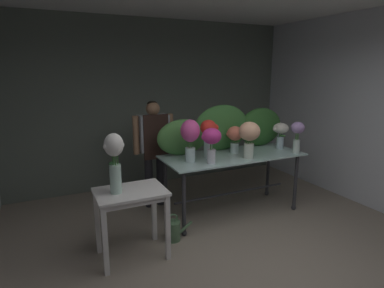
{
  "coord_description": "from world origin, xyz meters",
  "views": [
    {
      "loc": [
        -1.81,
        -2.01,
        2.03
      ],
      "look_at": [
        -0.22,
        1.37,
        1.15
      ],
      "focal_mm": 29.96,
      "sensor_mm": 36.0,
      "label": 1
    }
  ],
  "objects_px": {
    "vase_coral_lilies": "(235,136)",
    "vase_ivory_peonies": "(280,132)",
    "vase_scarlet_anemones": "(209,135)",
    "vase_fuchsia_dahlias": "(190,136)",
    "vase_peach_freesia": "(250,135)",
    "vase_magenta_stock": "(211,140)",
    "vase_lilac_hydrangea": "(297,134)",
    "watering_can": "(173,230)",
    "vase_white_roses_tall": "(114,159)",
    "florist": "(154,142)",
    "display_table_glass": "(233,164)",
    "side_table_white": "(131,200)"
  },
  "relations": [
    {
      "from": "side_table_white",
      "to": "vase_ivory_peonies",
      "type": "distance_m",
      "value": 2.51
    },
    {
      "from": "side_table_white",
      "to": "vase_ivory_peonies",
      "type": "relative_size",
      "value": 1.99
    },
    {
      "from": "vase_white_roses_tall",
      "to": "vase_coral_lilies",
      "type": "bearing_deg",
      "value": 17.51
    },
    {
      "from": "vase_magenta_stock",
      "to": "vase_scarlet_anemones",
      "type": "bearing_deg",
      "value": 69.06
    },
    {
      "from": "side_table_white",
      "to": "florist",
      "type": "relative_size",
      "value": 0.48
    },
    {
      "from": "vase_ivory_peonies",
      "to": "vase_white_roses_tall",
      "type": "xyz_separation_m",
      "value": [
        -2.56,
        -0.49,
        0.02
      ]
    },
    {
      "from": "florist",
      "to": "vase_lilac_hydrangea",
      "type": "bearing_deg",
      "value": -29.88
    },
    {
      "from": "florist",
      "to": "watering_can",
      "type": "distance_m",
      "value": 1.38
    },
    {
      "from": "vase_ivory_peonies",
      "to": "vase_white_roses_tall",
      "type": "height_order",
      "value": "vase_white_roses_tall"
    },
    {
      "from": "vase_magenta_stock",
      "to": "vase_ivory_peonies",
      "type": "bearing_deg",
      "value": 10.96
    },
    {
      "from": "vase_coral_lilies",
      "to": "watering_can",
      "type": "xyz_separation_m",
      "value": [
        -1.13,
        -0.46,
        -0.98
      ]
    },
    {
      "from": "vase_magenta_stock",
      "to": "watering_can",
      "type": "bearing_deg",
      "value": -168.18
    },
    {
      "from": "vase_magenta_stock",
      "to": "vase_white_roses_tall",
      "type": "xyz_separation_m",
      "value": [
        -1.25,
        -0.24,
        -0.03
      ]
    },
    {
      "from": "vase_peach_freesia",
      "to": "watering_can",
      "type": "distance_m",
      "value": 1.56
    },
    {
      "from": "vase_magenta_stock",
      "to": "vase_lilac_hydrangea",
      "type": "height_order",
      "value": "vase_magenta_stock"
    },
    {
      "from": "vase_ivory_peonies",
      "to": "vase_coral_lilies",
      "type": "xyz_separation_m",
      "value": [
        -0.75,
        0.08,
        -0.02
      ]
    },
    {
      "from": "vase_magenta_stock",
      "to": "vase_coral_lilies",
      "type": "height_order",
      "value": "vase_magenta_stock"
    },
    {
      "from": "display_table_glass",
      "to": "vase_white_roses_tall",
      "type": "height_order",
      "value": "vase_white_roses_tall"
    },
    {
      "from": "vase_fuchsia_dahlias",
      "to": "vase_ivory_peonies",
      "type": "relative_size",
      "value": 1.42
    },
    {
      "from": "side_table_white",
      "to": "florist",
      "type": "height_order",
      "value": "florist"
    },
    {
      "from": "display_table_glass",
      "to": "vase_magenta_stock",
      "type": "xyz_separation_m",
      "value": [
        -0.48,
        -0.25,
        0.44
      ]
    },
    {
      "from": "vase_scarlet_anemones",
      "to": "vase_coral_lilies",
      "type": "relative_size",
      "value": 1.35
    },
    {
      "from": "vase_fuchsia_dahlias",
      "to": "vase_coral_lilies",
      "type": "distance_m",
      "value": 0.79
    },
    {
      "from": "display_table_glass",
      "to": "vase_peach_freesia",
      "type": "bearing_deg",
      "value": -69.04
    },
    {
      "from": "display_table_glass",
      "to": "florist",
      "type": "relative_size",
      "value": 1.24
    },
    {
      "from": "display_table_glass",
      "to": "vase_lilac_hydrangea",
      "type": "height_order",
      "value": "vase_lilac_hydrangea"
    },
    {
      "from": "vase_lilac_hydrangea",
      "to": "side_table_white",
      "type": "bearing_deg",
      "value": -175.97
    },
    {
      "from": "florist",
      "to": "vase_fuchsia_dahlias",
      "type": "height_order",
      "value": "florist"
    },
    {
      "from": "vase_scarlet_anemones",
      "to": "vase_peach_freesia",
      "type": "height_order",
      "value": "vase_scarlet_anemones"
    },
    {
      "from": "vase_magenta_stock",
      "to": "vase_peach_freesia",
      "type": "relative_size",
      "value": 0.92
    },
    {
      "from": "vase_peach_freesia",
      "to": "vase_white_roses_tall",
      "type": "bearing_deg",
      "value": -172.61
    },
    {
      "from": "display_table_glass",
      "to": "florist",
      "type": "xyz_separation_m",
      "value": [
        -0.91,
        0.71,
        0.26
      ]
    },
    {
      "from": "vase_fuchsia_dahlias",
      "to": "vase_ivory_peonies",
      "type": "bearing_deg",
      "value": 2.68
    },
    {
      "from": "vase_white_roses_tall",
      "to": "display_table_glass",
      "type": "bearing_deg",
      "value": 15.53
    },
    {
      "from": "vase_ivory_peonies",
      "to": "watering_can",
      "type": "bearing_deg",
      "value": -168.78
    },
    {
      "from": "watering_can",
      "to": "vase_fuchsia_dahlias",
      "type": "bearing_deg",
      "value": 39.56
    },
    {
      "from": "side_table_white",
      "to": "vase_peach_freesia",
      "type": "relative_size",
      "value": 1.56
    },
    {
      "from": "side_table_white",
      "to": "vase_magenta_stock",
      "type": "height_order",
      "value": "vase_magenta_stock"
    },
    {
      "from": "display_table_glass",
      "to": "vase_lilac_hydrangea",
      "type": "distance_m",
      "value": 1.0
    },
    {
      "from": "vase_scarlet_anemones",
      "to": "vase_peach_freesia",
      "type": "xyz_separation_m",
      "value": [
        0.48,
        -0.25,
        -0.0
      ]
    },
    {
      "from": "display_table_glass",
      "to": "vase_ivory_peonies",
      "type": "height_order",
      "value": "vase_ivory_peonies"
    },
    {
      "from": "display_table_glass",
      "to": "vase_magenta_stock",
      "type": "distance_m",
      "value": 0.7
    },
    {
      "from": "vase_fuchsia_dahlias",
      "to": "vase_coral_lilies",
      "type": "height_order",
      "value": "vase_fuchsia_dahlias"
    },
    {
      "from": "vase_scarlet_anemones",
      "to": "vase_white_roses_tall",
      "type": "relative_size",
      "value": 0.81
    },
    {
      "from": "vase_magenta_stock",
      "to": "vase_coral_lilies",
      "type": "relative_size",
      "value": 1.19
    },
    {
      "from": "vase_fuchsia_dahlias",
      "to": "vase_ivory_peonies",
      "type": "distance_m",
      "value": 1.52
    },
    {
      "from": "display_table_glass",
      "to": "vase_white_roses_tall",
      "type": "distance_m",
      "value": 1.84
    },
    {
      "from": "vase_fuchsia_dahlias",
      "to": "vase_peach_freesia",
      "type": "distance_m",
      "value": 0.8
    },
    {
      "from": "vase_peach_freesia",
      "to": "vase_white_roses_tall",
      "type": "distance_m",
      "value": 1.84
    },
    {
      "from": "vase_coral_lilies",
      "to": "vase_ivory_peonies",
      "type": "bearing_deg",
      "value": -6.24
    }
  ]
}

